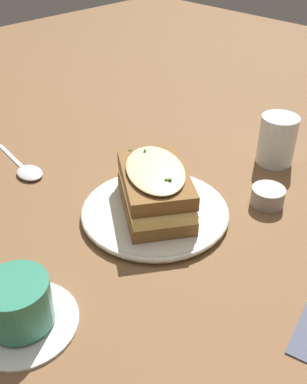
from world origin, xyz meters
name	(u,v)px	position (x,y,z in m)	size (l,w,h in m)	color
ground_plane	(158,214)	(0.00, 0.00, 0.00)	(2.40, 2.40, 0.00)	brown
dinner_plate	(153,211)	(0.00, 0.01, 0.01)	(0.23, 0.23, 0.01)	silver
sandwich	(153,189)	(0.00, 0.01, 0.05)	(0.19, 0.17, 0.07)	brown
teacup_with_saucer	(18,307)	(-0.04, 0.27, 0.03)	(0.13, 0.13, 0.07)	white
water_glass	(277,140)	(-0.04, -0.27, 0.05)	(0.07, 0.07, 0.09)	silver
spoon	(27,171)	(0.25, 0.08, 0.00)	(0.17, 0.05, 0.01)	silver
condiment_pot	(268,197)	(-0.11, -0.15, 0.02)	(0.05, 0.05, 0.03)	gray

